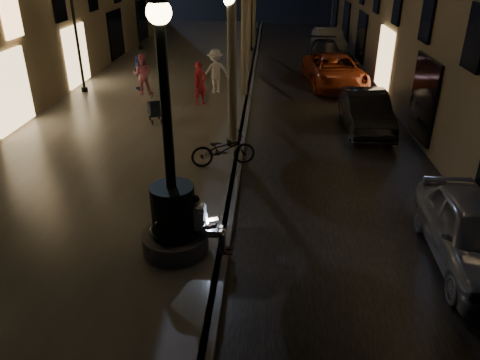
# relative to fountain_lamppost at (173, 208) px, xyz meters

# --- Properties ---
(ground) EXTENTS (120.00, 120.00, 0.00)m
(ground) POSITION_rel_fountain_lamppost_xyz_m (1.00, 13.00, -1.21)
(ground) COLOR black
(ground) RESTS_ON ground
(cobble_lane) EXTENTS (6.00, 45.00, 0.02)m
(cobble_lane) POSITION_rel_fountain_lamppost_xyz_m (4.00, 13.00, -1.20)
(cobble_lane) COLOR black
(cobble_lane) RESTS_ON ground
(promenade) EXTENTS (8.00, 45.00, 0.20)m
(promenade) POSITION_rel_fountain_lamppost_xyz_m (-3.00, 13.00, -1.11)
(promenade) COLOR #66635A
(promenade) RESTS_ON ground
(curb_strip) EXTENTS (0.25, 45.00, 0.20)m
(curb_strip) POSITION_rel_fountain_lamppost_xyz_m (1.00, 13.00, -1.11)
(curb_strip) COLOR #59595B
(curb_strip) RESTS_ON ground
(fountain_lamppost) EXTENTS (1.40, 1.40, 5.21)m
(fountain_lamppost) POSITION_rel_fountain_lamppost_xyz_m (0.00, 0.00, 0.00)
(fountain_lamppost) COLOR #59595B
(fountain_lamppost) RESTS_ON promenade
(seated_man_laptop) EXTENTS (0.94, 0.32, 1.32)m
(seated_man_laptop) POSITION_rel_fountain_lamppost_xyz_m (0.61, 0.00, -0.31)
(seated_man_laptop) COLOR tan
(seated_man_laptop) RESTS_ON promenade
(lamp_curb_a) EXTENTS (0.36, 0.36, 4.81)m
(lamp_curb_a) POSITION_rel_fountain_lamppost_xyz_m (0.70, 6.00, 2.02)
(lamp_curb_a) COLOR black
(lamp_curb_a) RESTS_ON promenade
(lamp_curb_b) EXTENTS (0.36, 0.36, 4.81)m
(lamp_curb_b) POSITION_rel_fountain_lamppost_xyz_m (0.70, 14.00, 2.02)
(lamp_curb_b) COLOR black
(lamp_curb_b) RESTS_ON promenade
(lamp_left_b) EXTENTS (0.36, 0.36, 4.81)m
(lamp_left_b) POSITION_rel_fountain_lamppost_xyz_m (-6.40, 12.00, 2.02)
(lamp_left_b) COLOR black
(lamp_left_b) RESTS_ON promenade
(stroller) EXTENTS (0.65, 0.98, 1.00)m
(stroller) POSITION_rel_fountain_lamppost_xyz_m (-2.26, 8.05, -0.51)
(stroller) COLOR black
(stroller) RESTS_ON promenade
(car_front) EXTENTS (1.85, 4.29, 1.44)m
(car_front) POSITION_rel_fountain_lamppost_xyz_m (6.20, 0.21, -0.49)
(car_front) COLOR #9C9EA4
(car_front) RESTS_ON ground
(car_second) EXTENTS (1.48, 4.20, 1.38)m
(car_second) POSITION_rel_fountain_lamppost_xyz_m (5.41, 8.32, -0.52)
(car_second) COLOR black
(car_second) RESTS_ON ground
(car_third) EXTENTS (2.93, 5.49, 1.47)m
(car_third) POSITION_rel_fountain_lamppost_xyz_m (5.00, 14.38, -0.48)
(car_third) COLOR #9C3613
(car_third) RESTS_ON ground
(car_rear) EXTENTS (1.99, 4.64, 1.33)m
(car_rear) POSITION_rel_fountain_lamppost_xyz_m (5.00, 18.94, -0.55)
(car_rear) COLOR #2F2F34
(car_rear) RESTS_ON ground
(car_fifth) EXTENTS (1.90, 4.57, 1.47)m
(car_fifth) POSITION_rel_fountain_lamppost_xyz_m (5.61, 22.73, -0.48)
(car_fifth) COLOR #B0B0AB
(car_fifth) RESTS_ON ground
(pedestrian_red) EXTENTS (0.75, 0.74, 1.74)m
(pedestrian_red) POSITION_rel_fountain_lamppost_xyz_m (-0.90, 10.37, -0.14)
(pedestrian_red) COLOR red
(pedestrian_red) RESTS_ON promenade
(pedestrian_pink) EXTENTS (0.88, 0.69, 1.76)m
(pedestrian_pink) POSITION_rel_fountain_lamppost_xyz_m (-3.61, 11.75, -0.13)
(pedestrian_pink) COLOR #D26F86
(pedestrian_pink) RESTS_ON promenade
(pedestrian_white) EXTENTS (1.39, 1.08, 1.89)m
(pedestrian_white) POSITION_rel_fountain_lamppost_xyz_m (-0.48, 12.24, -0.06)
(pedestrian_white) COLOR white
(pedestrian_white) RESTS_ON promenade
(pedestrian_blue) EXTENTS (0.84, 0.96, 1.56)m
(pedestrian_blue) POSITION_rel_fountain_lamppost_xyz_m (-3.98, 12.52, -0.23)
(pedestrian_blue) COLOR #283F92
(pedestrian_blue) RESTS_ON promenade
(bicycle) EXTENTS (2.00, 1.15, 1.00)m
(bicycle) POSITION_rel_fountain_lamppost_xyz_m (0.60, 4.40, -0.51)
(bicycle) COLOR black
(bicycle) RESTS_ON promenade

